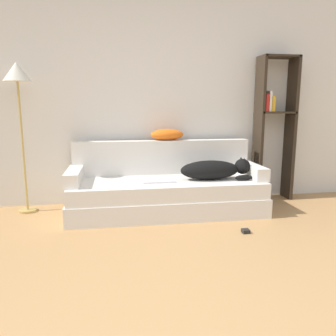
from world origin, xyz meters
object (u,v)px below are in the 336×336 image
couch (167,196)px  dog (215,170)px  floor_lamp (18,83)px  throw_pillow (167,135)px  laptop (158,180)px  bookshelf (274,121)px  power_adapter (246,231)px

couch → dog: 0.62m
dog → floor_lamp: (-2.12, 0.35, 0.95)m
dog → throw_pillow: (-0.48, 0.43, 0.36)m
floor_lamp → laptop: bearing=-13.4°
dog → laptop: size_ratio=2.25×
bookshelf → floor_lamp: bearing=-178.4°
power_adapter → floor_lamp: bearing=155.2°
laptop → power_adapter: laptop is taller
couch → laptop: laptop is taller
bookshelf → throw_pillow: bearing=180.0°
couch → floor_lamp: bearing=169.9°
dog → power_adapter: (0.11, -0.68, -0.47)m
laptop → throw_pillow: 0.66m
laptop → power_adapter: (0.75, -0.68, -0.37)m
couch → bookshelf: 1.70m
dog → bookshelf: (0.90, 0.43, 0.52)m
bookshelf → power_adapter: 1.68m
couch → throw_pillow: 0.76m
throw_pillow → power_adapter: (0.59, -1.11, -0.84)m
bookshelf → floor_lamp: size_ratio=1.09×
dog → laptop: 0.65m
couch → bookshelf: bearing=14.2°
couch → dog: bearing=-7.1°
throw_pillow → floor_lamp: 1.75m
floor_lamp → throw_pillow: bearing=2.9°
dog → throw_pillow: 0.74m
throw_pillow → bookshelf: size_ratio=0.22×
floor_lamp → power_adapter: 2.84m
laptop → couch: bearing=32.4°
couch → dog: size_ratio=2.68×
dog → power_adapter: bearing=-80.9°
floor_lamp → power_adapter: (2.23, -1.03, -1.42)m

